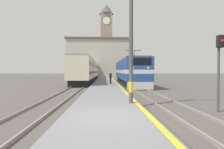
{
  "coord_description": "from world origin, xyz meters",
  "views": [
    {
      "loc": [
        -0.09,
        -6.89,
        2.06
      ],
      "look_at": [
        1.33,
        27.02,
        1.35
      ],
      "focal_mm": 28.0,
      "sensor_mm": 36.0,
      "label": 1
    }
  ],
  "objects_px": {
    "locomotive_train": "(129,72)",
    "passenger_train": "(89,70)",
    "person_on_platform": "(110,78)",
    "clock_tower": "(106,38)",
    "signal_post": "(220,61)",
    "catenary_mast": "(133,35)"
  },
  "relations": [
    {
      "from": "passenger_train",
      "to": "signal_post",
      "type": "xyz_separation_m",
      "value": [
        8.99,
        -29.57,
        0.36
      ]
    },
    {
      "from": "locomotive_train",
      "to": "signal_post",
      "type": "height_order",
      "value": "locomotive_train"
    },
    {
      "from": "signal_post",
      "to": "locomotive_train",
      "type": "bearing_deg",
      "value": 96.09
    },
    {
      "from": "signal_post",
      "to": "passenger_train",
      "type": "bearing_deg",
      "value": 106.91
    },
    {
      "from": "passenger_train",
      "to": "catenary_mast",
      "type": "height_order",
      "value": "catenary_mast"
    },
    {
      "from": "locomotive_train",
      "to": "person_on_platform",
      "type": "height_order",
      "value": "locomotive_train"
    },
    {
      "from": "locomotive_train",
      "to": "catenary_mast",
      "type": "distance_m",
      "value": 17.15
    },
    {
      "from": "catenary_mast",
      "to": "person_on_platform",
      "type": "xyz_separation_m",
      "value": [
        -0.79,
        14.35,
        -2.92
      ]
    },
    {
      "from": "passenger_train",
      "to": "signal_post",
      "type": "distance_m",
      "value": 30.91
    },
    {
      "from": "locomotive_train",
      "to": "passenger_train",
      "type": "relative_size",
      "value": 0.51
    },
    {
      "from": "locomotive_train",
      "to": "person_on_platform",
      "type": "distance_m",
      "value": 3.95
    },
    {
      "from": "catenary_mast",
      "to": "signal_post",
      "type": "relative_size",
      "value": 1.98
    },
    {
      "from": "catenary_mast",
      "to": "clock_tower",
      "type": "bearing_deg",
      "value": 90.98
    },
    {
      "from": "locomotive_train",
      "to": "signal_post",
      "type": "bearing_deg",
      "value": -83.91
    },
    {
      "from": "person_on_platform",
      "to": "signal_post",
      "type": "distance_m",
      "value": 16.48
    },
    {
      "from": "clock_tower",
      "to": "person_on_platform",
      "type": "bearing_deg",
      "value": -89.78
    },
    {
      "from": "locomotive_train",
      "to": "catenary_mast",
      "type": "bearing_deg",
      "value": -97.23
    },
    {
      "from": "locomotive_train",
      "to": "passenger_train",
      "type": "bearing_deg",
      "value": 121.82
    },
    {
      "from": "passenger_train",
      "to": "signal_post",
      "type": "height_order",
      "value": "passenger_train"
    },
    {
      "from": "catenary_mast",
      "to": "person_on_platform",
      "type": "height_order",
      "value": "catenary_mast"
    },
    {
      "from": "catenary_mast",
      "to": "locomotive_train",
      "type": "bearing_deg",
      "value": 82.77
    },
    {
      "from": "locomotive_train",
      "to": "signal_post",
      "type": "relative_size",
      "value": 4.59
    }
  ]
}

